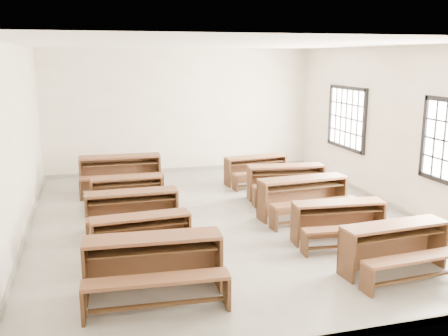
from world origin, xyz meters
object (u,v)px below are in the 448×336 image
object	(u,v)px
desk_set_1	(142,234)
desk_set_2	(132,208)
desk_set_4	(120,171)
desk_set_7	(304,195)
desk_set_0	(154,262)
desk_set_6	(339,219)
desk_set_3	(127,190)
desk_set_5	(396,245)
desk_set_9	(256,168)
desk_set_8	(286,180)

from	to	relation	value
desk_set_1	desk_set_2	xyz separation A→B (m)	(-0.03, 1.26, 0.03)
desk_set_4	desk_set_7	bearing A→B (deg)	-40.83
desk_set_1	desk_set_7	world-z (taller)	desk_set_7
desk_set_0	desk_set_6	size ratio (longest dim) A/B	1.14
desk_set_0	desk_set_3	xyz separation A→B (m)	(-0.01, 3.93, -0.09)
desk_set_5	desk_set_2	bearing A→B (deg)	137.47
desk_set_4	desk_set_9	world-z (taller)	desk_set_4
desk_set_1	desk_set_9	distance (m)	4.97
desk_set_0	desk_set_1	distance (m)	1.25
desk_set_4	desk_set_8	xyz separation A→B (m)	(3.37, -1.60, -0.05)
desk_set_4	desk_set_5	bearing A→B (deg)	-57.09
desk_set_2	desk_set_4	bearing A→B (deg)	89.89
desk_set_1	desk_set_5	xyz separation A→B (m)	(3.39, -1.45, 0.02)
desk_set_5	desk_set_0	bearing A→B (deg)	172.46
desk_set_7	desk_set_9	bearing A→B (deg)	86.95
desk_set_0	desk_set_5	xyz separation A→B (m)	(3.37, -0.20, -0.04)
desk_set_1	desk_set_5	bearing A→B (deg)	-27.14
desk_set_2	desk_set_3	size ratio (longest dim) A/B	1.13
desk_set_6	desk_set_7	xyz separation A→B (m)	(-0.02, 1.35, 0.05)
desk_set_4	desk_set_3	bearing A→B (deg)	-87.56
desk_set_7	desk_set_2	bearing A→B (deg)	175.04
desk_set_6	desk_set_7	distance (m)	1.35
desk_set_4	desk_set_8	size ratio (longest dim) A/B	1.06
desk_set_3	desk_set_4	xyz separation A→B (m)	(-0.03, 1.37, 0.10)
desk_set_0	desk_set_3	bearing A→B (deg)	93.78
desk_set_3	desk_set_8	world-z (taller)	desk_set_8
desk_set_0	desk_set_6	distance (m)	3.35
desk_set_7	desk_set_8	distance (m)	1.28
desk_set_4	desk_set_6	xyz separation A→B (m)	(3.22, -4.22, -0.07)
desk_set_7	desk_set_8	bearing A→B (deg)	78.87
desk_set_6	desk_set_0	bearing A→B (deg)	-156.45
desk_set_7	desk_set_3	bearing A→B (deg)	151.04
desk_set_1	desk_set_8	size ratio (longest dim) A/B	0.90
desk_set_8	desk_set_0	bearing A→B (deg)	-125.36
desk_set_3	desk_set_6	xyz separation A→B (m)	(3.19, -2.85, 0.03)
desk_set_0	desk_set_1	world-z (taller)	desk_set_0
desk_set_0	desk_set_4	distance (m)	5.30
desk_set_3	desk_set_6	bearing A→B (deg)	-41.68
desk_set_6	desk_set_8	xyz separation A→B (m)	(0.14, 2.62, 0.03)
desk_set_0	desk_set_5	world-z (taller)	desk_set_0
desk_set_7	desk_set_8	xyz separation A→B (m)	(0.17, 1.27, -0.02)
desk_set_2	desk_set_8	size ratio (longest dim) A/B	0.93
desk_set_6	desk_set_1	bearing A→B (deg)	-178.28
desk_set_4	desk_set_7	xyz separation A→B (m)	(3.20, -2.87, -0.02)
desk_set_3	desk_set_4	world-z (taller)	desk_set_4
desk_set_0	desk_set_2	size ratio (longest dim) A/B	1.12
desk_set_2	desk_set_0	bearing A→B (deg)	-89.29
desk_set_2	desk_set_7	distance (m)	3.20
desk_set_0	desk_set_7	size ratio (longest dim) A/B	1.02
desk_set_0	desk_set_1	bearing A→B (deg)	94.31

